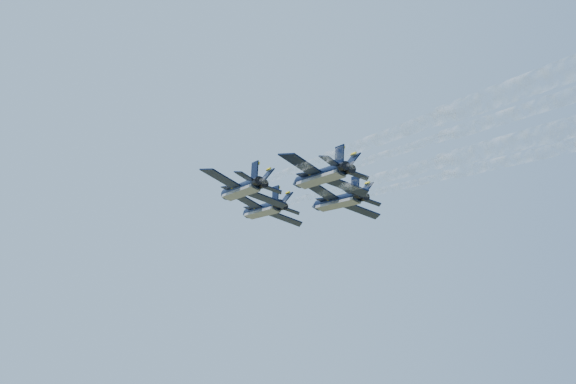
{
  "coord_description": "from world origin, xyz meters",
  "views": [
    {
      "loc": [
        -6.75,
        -109.8,
        72.97
      ],
      "look_at": [
        1.32,
        5.36,
        103.8
      ],
      "focal_mm": 45.0,
      "sensor_mm": 36.0,
      "label": 1
    }
  ],
  "objects": [
    {
      "name": "jet_slot",
      "position": [
        5.15,
        -7.86,
        102.76
      ],
      "size": [
        13.61,
        19.37,
        5.88
      ],
      "rotation": [
        0.0,
        0.34,
        0.36
      ],
      "color": "black"
    },
    {
      "name": "jet_lead",
      "position": [
        -2.64,
        14.06,
        102.76
      ],
      "size": [
        13.61,
        19.37,
        5.88
      ],
      "rotation": [
        0.0,
        0.34,
        0.36
      ],
      "color": "black"
    },
    {
      "name": "smoke_trail_lead",
      "position": [
        21.72,
        -49.79,
        102.8
      ],
      "size": [
        34.89,
        86.99,
        3.04
      ],
      "rotation": [
        0.0,
        0.34,
        0.36
      ],
      "color": "white"
    },
    {
      "name": "jet_left",
      "position": [
        -6.49,
        0.49,
        102.76
      ],
      "size": [
        13.61,
        19.37,
        5.88
      ],
      "rotation": [
        0.0,
        0.34,
        0.36
      ],
      "color": "black"
    },
    {
      "name": "jet_right",
      "position": [
        9.78,
        7.1,
        102.76
      ],
      "size": [
        13.61,
        19.37,
        5.88
      ],
      "rotation": [
        0.0,
        0.34,
        0.36
      ],
      "color": "black"
    }
  ]
}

